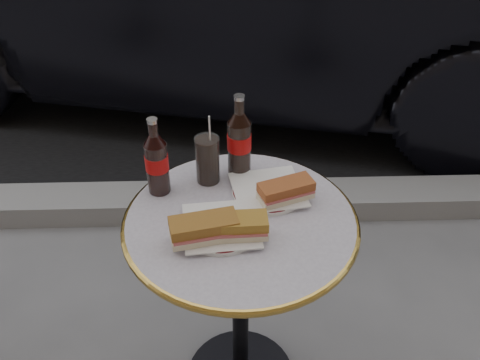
{
  "coord_description": "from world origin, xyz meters",
  "views": [
    {
      "loc": [
        -0.03,
        -1.05,
        1.65
      ],
      "look_at": [
        0.0,
        0.05,
        0.82
      ],
      "focal_mm": 40.0,
      "sensor_mm": 36.0,
      "label": 1
    }
  ],
  "objects_px": {
    "plate_right": "(268,192)",
    "cola_glass": "(208,160)",
    "bistro_table": "(241,310)",
    "cola_bottle_left": "(156,156)",
    "cola_bottle_right": "(239,135)",
    "plate_left": "(221,228)"
  },
  "relations": [
    {
      "from": "plate_right",
      "to": "cola_glass",
      "type": "bearing_deg",
      "value": 157.94
    },
    {
      "from": "bistro_table",
      "to": "plate_right",
      "type": "relative_size",
      "value": 3.67
    },
    {
      "from": "bistro_table",
      "to": "cola_bottle_left",
      "type": "bearing_deg",
      "value": 150.31
    },
    {
      "from": "plate_right",
      "to": "cola_bottle_right",
      "type": "bearing_deg",
      "value": 125.65
    },
    {
      "from": "bistro_table",
      "to": "cola_bottle_right",
      "type": "relative_size",
      "value": 2.94
    },
    {
      "from": "bistro_table",
      "to": "cola_bottle_right",
      "type": "xyz_separation_m",
      "value": [
        0.0,
        0.21,
        0.49
      ]
    },
    {
      "from": "plate_right",
      "to": "cola_bottle_left",
      "type": "height_order",
      "value": "cola_bottle_left"
    },
    {
      "from": "bistro_table",
      "to": "plate_right",
      "type": "bearing_deg",
      "value": 52.56
    },
    {
      "from": "bistro_table",
      "to": "plate_left",
      "type": "distance_m",
      "value": 0.38
    },
    {
      "from": "bistro_table",
      "to": "cola_bottle_left",
      "type": "distance_m",
      "value": 0.54
    },
    {
      "from": "bistro_table",
      "to": "cola_bottle_right",
      "type": "distance_m",
      "value": 0.53
    },
    {
      "from": "plate_left",
      "to": "cola_glass",
      "type": "relative_size",
      "value": 1.42
    },
    {
      "from": "plate_right",
      "to": "cola_bottle_left",
      "type": "xyz_separation_m",
      "value": [
        -0.3,
        0.02,
        0.11
      ]
    },
    {
      "from": "plate_left",
      "to": "cola_bottle_left",
      "type": "xyz_separation_m",
      "value": [
        -0.17,
        0.17,
        0.11
      ]
    },
    {
      "from": "plate_right",
      "to": "cola_bottle_right",
      "type": "relative_size",
      "value": 0.8
    },
    {
      "from": "plate_left",
      "to": "cola_bottle_right",
      "type": "distance_m",
      "value": 0.28
    },
    {
      "from": "cola_bottle_left",
      "to": "plate_left",
      "type": "bearing_deg",
      "value": -44.52
    },
    {
      "from": "bistro_table",
      "to": "cola_glass",
      "type": "height_order",
      "value": "cola_glass"
    },
    {
      "from": "plate_left",
      "to": "plate_right",
      "type": "height_order",
      "value": "same"
    },
    {
      "from": "cola_bottle_left",
      "to": "cola_glass",
      "type": "relative_size",
      "value": 1.63
    },
    {
      "from": "plate_left",
      "to": "plate_right",
      "type": "bearing_deg",
      "value": 48.11
    },
    {
      "from": "plate_right",
      "to": "plate_left",
      "type": "bearing_deg",
      "value": -131.89
    }
  ]
}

